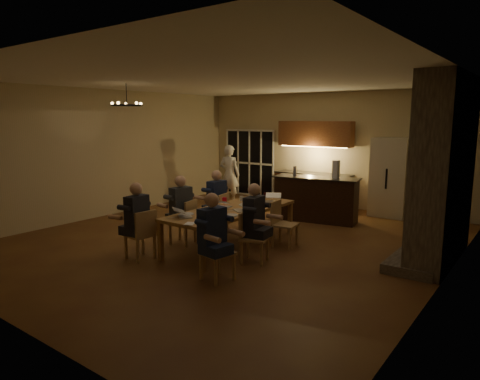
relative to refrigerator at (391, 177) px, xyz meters
name	(u,v)px	position (x,y,z in m)	size (l,w,h in m)	color
floor	(232,240)	(-1.90, -4.15, -1.00)	(9.00, 9.00, 0.00)	brown
back_wall	(328,150)	(-1.90, 0.37, 0.60)	(8.00, 0.04, 3.20)	tan
left_wall	(107,153)	(-5.92, -4.15, 0.60)	(0.04, 9.00, 3.20)	tan
right_wall	(451,180)	(2.12, -4.15, 0.60)	(0.04, 9.00, 3.20)	tan
ceiling	(231,80)	(-1.90, -4.15, 2.22)	(8.00, 9.00, 0.04)	white
french_doors	(250,163)	(-4.60, 0.32, 0.05)	(1.86, 0.08, 2.10)	black
fireplace	(445,170)	(1.80, -2.95, 0.60)	(0.58, 2.50, 3.20)	#696153
kitchenette	(313,164)	(-2.20, 0.05, 0.20)	(2.24, 0.68, 2.40)	brown
refrigerator	(391,177)	(0.00, 0.00, 0.00)	(0.90, 0.68, 2.00)	beige
dining_table	(232,228)	(-1.63, -4.49, -0.62)	(1.10, 2.95, 0.75)	olive
bar_island	(316,199)	(-1.28, -1.60, -0.46)	(2.04, 0.68, 1.08)	black
chair_left_near	(140,234)	(-2.50, -6.04, -0.55)	(0.44, 0.44, 0.89)	#A37B51
chair_left_mid	(183,222)	(-2.53, -4.93, -0.55)	(0.44, 0.44, 0.89)	#A37B51
chair_left_far	(216,213)	(-2.49, -3.95, -0.55)	(0.44, 0.44, 0.89)	#A37B51
chair_right_near	(217,252)	(-0.73, -6.03, -0.55)	(0.44, 0.44, 0.89)	#A37B51
chair_right_mid	(255,238)	(-0.73, -5.02, -0.55)	(0.44, 0.44, 0.89)	#A37B51
chair_right_far	(285,224)	(-0.79, -3.88, -0.55)	(0.44, 0.44, 0.89)	#A37B51
person_left_near	(137,221)	(-2.49, -6.10, -0.31)	(0.60, 0.60, 1.38)	#20222A
person_right_near	(212,238)	(-0.76, -6.11, -0.31)	(0.60, 0.60, 1.38)	#1F284E
person_left_mid	(181,210)	(-2.52, -4.98, -0.31)	(0.60, 0.60, 1.38)	#383D42
person_right_mid	(254,223)	(-0.79, -4.95, -0.31)	(0.60, 0.60, 1.38)	#20222A
person_left_far	(217,202)	(-2.50, -3.90, -0.31)	(0.60, 0.60, 1.38)	#1F284E
standing_person	(229,174)	(-4.29, -1.15, -0.14)	(0.63, 0.41, 1.72)	silver
chandelier	(127,105)	(-4.10, -4.92, 1.75)	(0.65, 0.65, 0.03)	black
laptop_a	(185,211)	(-1.88, -5.53, -0.14)	(0.32, 0.28, 0.23)	silver
laptop_b	(215,211)	(-1.40, -5.26, -0.14)	(0.32, 0.28, 0.23)	silver
laptop_c	(223,201)	(-1.87, -4.48, -0.14)	(0.32, 0.28, 0.23)	silver
laptop_d	(241,205)	(-1.38, -4.54, -0.14)	(0.32, 0.28, 0.23)	silver
laptop_e	(255,194)	(-1.80, -3.45, -0.14)	(0.32, 0.28, 0.23)	silver
laptop_f	(273,197)	(-1.35, -3.44, -0.14)	(0.32, 0.28, 0.23)	silver
mug_front	(215,211)	(-1.64, -5.00, -0.20)	(0.08, 0.08, 0.10)	silver
mug_mid	(251,203)	(-1.52, -4.00, -0.20)	(0.09, 0.09, 0.10)	silver
mug_back	(241,198)	(-1.96, -3.72, -0.20)	(0.08, 0.08, 0.10)	silver
redcup_near	(207,221)	(-1.20, -5.73, -0.19)	(0.09, 0.09, 0.12)	red
redcup_mid	(224,200)	(-2.09, -4.15, -0.19)	(0.10, 0.10, 0.12)	red
can_silver	(212,212)	(-1.57, -5.15, -0.19)	(0.07, 0.07, 0.12)	#B2B2B7
can_cola	(265,195)	(-1.75, -3.13, -0.19)	(0.06, 0.06, 0.12)	#3F0F0C
plate_near	(232,215)	(-1.27, -4.97, -0.24)	(0.22, 0.22, 0.02)	silver
plate_left	(187,214)	(-1.99, -5.37, -0.24)	(0.26, 0.26, 0.02)	silver
plate_far	(271,205)	(-1.19, -3.78, -0.24)	(0.26, 0.26, 0.02)	silver
notepad	(190,224)	(-1.45, -5.87, -0.24)	(0.15, 0.21, 0.01)	white
bar_bottle	(295,171)	(-1.81, -1.72, 0.20)	(0.08, 0.08, 0.24)	#99999E
bar_blender	(336,169)	(-0.81, -1.54, 0.29)	(0.13, 0.13, 0.42)	silver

